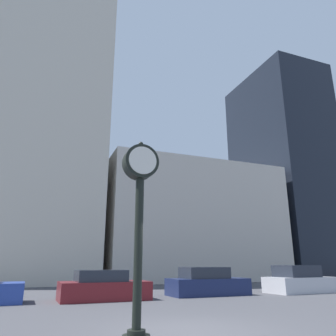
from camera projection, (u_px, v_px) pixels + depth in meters
ground_plane at (188, 331)px, 7.92m from camera, size 200.00×200.00×0.00m
building_tall_tower at (34, 94)px, 32.49m from camera, size 13.36×12.00×35.59m
building_storefront_row at (184, 224)px, 34.67m from camera, size 17.56×12.00×11.21m
building_glass_modern at (282, 172)px, 41.44m from camera, size 8.05×12.00×25.59m
street_clock at (139, 204)px, 7.76m from camera, size 0.84×0.60×4.51m
car_maroon at (103, 287)px, 14.83m from camera, size 4.04×2.08×1.31m
car_navy at (207, 283)px, 17.10m from camera, size 4.22×1.91×1.41m
car_silver at (299, 281)px, 18.63m from camera, size 4.06×2.11×1.50m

